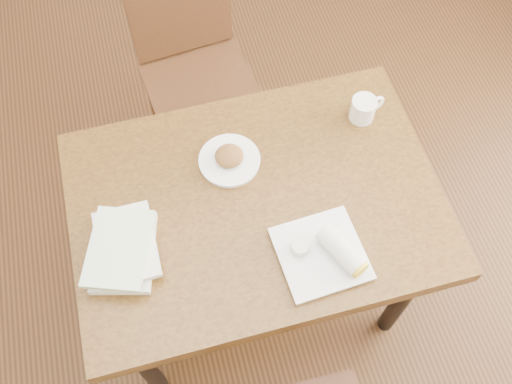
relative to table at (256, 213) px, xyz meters
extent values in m
cube|color=#472814|center=(0.00, 0.00, -0.67)|extent=(4.00, 5.00, 0.01)
cube|color=brown|center=(0.00, 0.00, 0.06)|extent=(1.12, 0.79, 0.06)
cylinder|color=black|center=(-0.46, -0.29, -0.32)|extent=(0.06, 0.06, 0.69)
cylinder|color=black|center=(0.46, -0.29, -0.32)|extent=(0.06, 0.06, 0.69)
cylinder|color=black|center=(-0.46, 0.29, -0.32)|extent=(0.06, 0.06, 0.69)
cylinder|color=black|center=(0.46, 0.29, -0.32)|extent=(0.06, 0.06, 0.69)
cylinder|color=#4A2815|center=(0.12, 0.90, -0.44)|extent=(0.04, 0.04, 0.45)
cylinder|color=#4A2815|center=(-0.24, 0.86, -0.44)|extent=(0.04, 0.04, 0.45)
cylinder|color=#4A2815|center=(0.16, 0.54, -0.44)|extent=(0.04, 0.04, 0.45)
cylinder|color=#4A2815|center=(-0.20, 0.50, -0.44)|extent=(0.04, 0.04, 0.45)
cube|color=#4A2815|center=(-0.04, 0.70, -0.19)|extent=(0.46, 0.46, 0.04)
cube|color=#4A2815|center=(-0.06, 0.89, 0.07)|extent=(0.40, 0.08, 0.45)
cylinder|color=white|center=(-0.05, 0.15, 0.10)|extent=(0.19, 0.19, 0.01)
cylinder|color=white|center=(-0.05, 0.15, 0.10)|extent=(0.19, 0.19, 0.01)
ellipsoid|color=#B27538|center=(-0.05, 0.15, 0.13)|extent=(0.11, 0.11, 0.05)
cylinder|color=white|center=(0.41, 0.21, 0.13)|extent=(0.08, 0.08, 0.08)
torus|color=white|center=(0.46, 0.22, 0.13)|extent=(0.07, 0.03, 0.07)
cylinder|color=tan|center=(0.41, 0.21, 0.17)|extent=(0.07, 0.07, 0.01)
cylinder|color=#F2E5CC|center=(0.41, 0.21, 0.17)|extent=(0.05, 0.05, 0.00)
cube|color=white|center=(0.13, -0.22, 0.10)|extent=(0.25, 0.25, 0.01)
cube|color=white|center=(0.13, -0.22, 0.11)|extent=(0.25, 0.25, 0.01)
cylinder|color=white|center=(0.18, -0.24, 0.14)|extent=(0.12, 0.16, 0.06)
cylinder|color=yellow|center=(0.21, -0.31, 0.14)|extent=(0.06, 0.04, 0.05)
cylinder|color=silver|center=(0.08, -0.20, 0.12)|extent=(0.05, 0.05, 0.03)
cylinder|color=red|center=(0.08, -0.20, 0.13)|extent=(0.04, 0.04, 0.01)
cube|color=white|center=(-0.41, -0.07, 0.10)|extent=(0.23, 0.28, 0.03)
cube|color=silver|center=(-0.40, -0.06, 0.13)|extent=(0.16, 0.24, 0.02)
cube|color=#9CDC93|center=(-0.42, -0.08, 0.15)|extent=(0.24, 0.28, 0.02)
camera|label=1|loc=(-0.21, -0.78, 1.61)|focal=40.00mm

